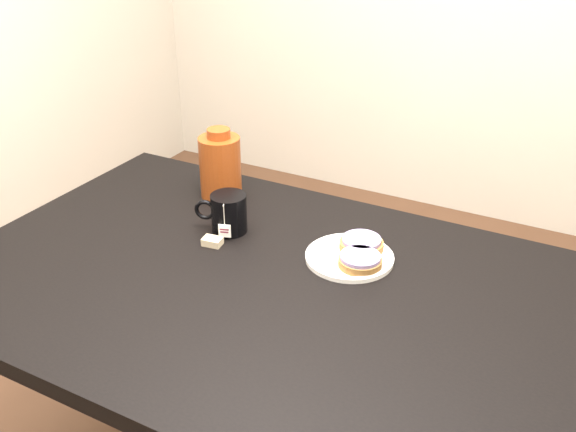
{
  "coord_description": "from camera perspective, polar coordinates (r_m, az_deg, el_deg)",
  "views": [
    {
      "loc": [
        0.59,
        -1.0,
        1.52
      ],
      "look_at": [
        -0.04,
        0.19,
        0.81
      ],
      "focal_mm": 40.0,
      "sensor_mm": 36.0,
      "label": 1
    }
  ],
  "objects": [
    {
      "name": "teabag_pouch",
      "position": [
        1.53,
        -6.74,
        -2.26
      ],
      "size": [
        0.05,
        0.04,
        0.02
      ],
      "primitive_type": "cube",
      "rotation": [
        0.0,
        0.0,
        0.14
      ],
      "color": "#C6B793",
      "rests_on": "table"
    },
    {
      "name": "bagel_back",
      "position": [
        1.49,
        6.54,
        -2.45
      ],
      "size": [
        0.14,
        0.14,
        0.03
      ],
      "color": "brown",
      "rests_on": "plate"
    },
    {
      "name": "mug",
      "position": [
        1.57,
        -5.35,
        0.28
      ],
      "size": [
        0.14,
        0.11,
        0.1
      ],
      "rotation": [
        0.0,
        0.0,
        0.34
      ],
      "color": "black",
      "rests_on": "table"
    },
    {
      "name": "plate",
      "position": [
        1.47,
        5.49,
        -3.6
      ],
      "size": [
        0.2,
        0.2,
        0.02
      ],
      "color": "white",
      "rests_on": "table"
    },
    {
      "name": "bagel_package",
      "position": [
        1.73,
        -6.04,
        4.47
      ],
      "size": [
        0.12,
        0.12,
        0.19
      ],
      "rotation": [
        0.0,
        0.0,
        0.04
      ],
      "color": "#5E220C",
      "rests_on": "table"
    },
    {
      "name": "bagel_front",
      "position": [
        1.43,
        6.43,
        -3.96
      ],
      "size": [
        0.13,
        0.13,
        0.03
      ],
      "color": "brown",
      "rests_on": "plate"
    },
    {
      "name": "table",
      "position": [
        1.44,
        -2.03,
        -8.49
      ],
      "size": [
        1.4,
        0.9,
        0.75
      ],
      "color": "black",
      "rests_on": "ground_plane"
    }
  ]
}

